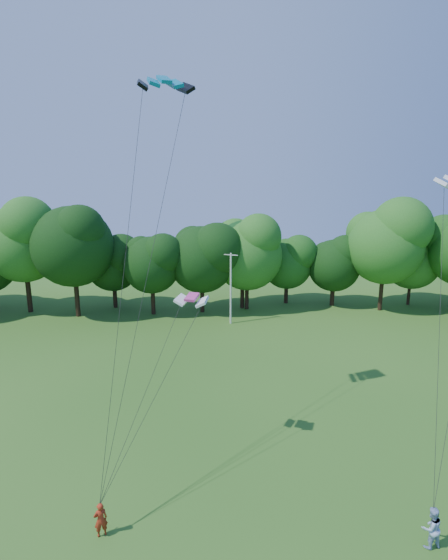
{
  "coord_description": "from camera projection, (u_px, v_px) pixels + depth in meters",
  "views": [
    {
      "loc": [
        -1.87,
        -12.53,
        15.22
      ],
      "look_at": [
        -0.96,
        13.0,
        9.09
      ],
      "focal_mm": 28.0,
      "sensor_mm": 36.0,
      "label": 1
    }
  ],
  "objects": [
    {
      "name": "utility_pole",
      "position": [
        231.0,
        288.0,
        45.19
      ],
      "size": [
        1.41,
        0.68,
        7.53
      ],
      "rotation": [
        0.0,
        0.0,
        -0.41
      ],
      "color": "silver",
      "rests_on": "ground"
    },
    {
      "name": "kite_flyer_left",
      "position": [
        101.0,
        519.0,
        18.76
      ],
      "size": [
        0.7,
        0.61,
        1.61
      ],
      "primitive_type": "imported",
      "rotation": [
        0.0,
        0.0,
        3.6
      ],
      "color": "#A22A14",
      "rests_on": "ground"
    },
    {
      "name": "kite_flyer_right",
      "position": [
        431.0,
        528.0,
        18.17
      ],
      "size": [
        1.03,
        0.87,
        1.87
      ],
      "primitive_type": "imported",
      "rotation": [
        0.0,
        0.0,
        3.34
      ],
      "color": "#A3B8E2",
      "rests_on": "ground"
    },
    {
      "name": "kite_teal",
      "position": [
        164.0,
        80.0,
        23.49
      ],
      "size": [
        3.21,
        2.21,
        0.66
      ],
      "rotation": [
        0.0,
        0.0,
        0.34
      ],
      "color": "#047294",
      "rests_on": "ground"
    },
    {
      "name": "kite_pink",
      "position": [
        192.0,
        297.0,
        22.61
      ],
      "size": [
        1.9,
        1.36,
        0.31
      ],
      "rotation": [
        0.0,
        0.0,
        -0.34
      ],
      "color": "#CB388C",
      "rests_on": "ground"
    },
    {
      "name": "tree_back_center",
      "position": [
        243.0,
        247.0,
        49.85
      ],
      "size": [
        7.96,
        7.96,
        11.58
      ],
      "color": "black",
      "rests_on": "ground"
    }
  ]
}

